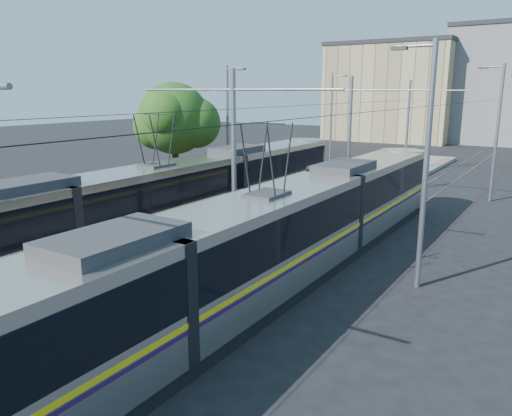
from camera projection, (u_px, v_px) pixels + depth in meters
The scene contains 12 objects.
ground at pixel (74, 323), 14.20m from camera, with size 160.00×160.00×0.00m, color black.
platform at pixel (326, 206), 28.11m from camera, with size 4.00×50.00×0.30m, color gray.
tactile_strip_left at pixel (303, 200), 28.84m from camera, with size 0.70×50.00×0.01m, color gray.
tactile_strip_right at pixel (351, 206), 27.32m from camera, with size 0.70×50.00×0.01m, color gray.
rails at pixel (326, 208), 28.14m from camera, with size 8.71×70.00×0.03m.
tram_left at pixel (158, 202), 21.73m from camera, with size 2.43×30.35×5.50m.
tram_right at pixel (267, 240), 15.69m from camera, with size 2.43×30.39×5.50m.
catenary at pixel (305, 131), 24.78m from camera, with size 9.20×70.00×7.00m.
street_lamps at pixel (356, 129), 30.47m from camera, with size 15.18×38.22×8.00m.
shelter at pixel (312, 187), 26.30m from camera, with size 0.96×1.18×2.26m.
tree at pixel (180, 120), 30.51m from camera, with size 4.82×4.45×7.00m.
building_left at pixel (395, 92), 67.20m from camera, with size 16.32×12.24×12.71m.
Camera 1 is at (11.43, -8.22, 6.43)m, focal length 35.00 mm.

